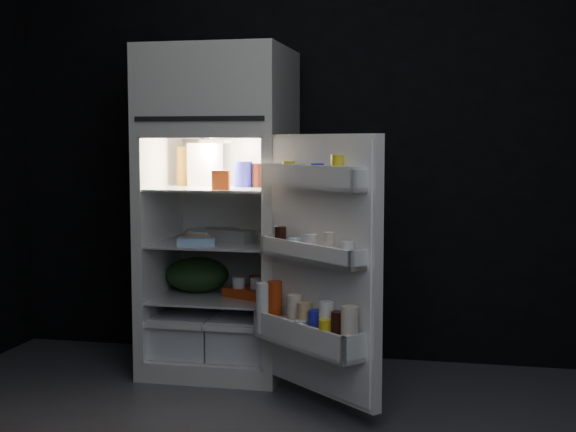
% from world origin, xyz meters
% --- Properties ---
extents(wall_back, '(4.00, 0.00, 2.70)m').
position_xyz_m(wall_back, '(0.00, 1.70, 1.35)').
color(wall_back, black).
rests_on(wall_back, ground).
extents(wall_front, '(4.00, 0.00, 2.70)m').
position_xyz_m(wall_front, '(0.00, -1.70, 1.35)').
color(wall_front, black).
rests_on(wall_front, ground).
extents(refrigerator, '(0.76, 0.71, 1.78)m').
position_xyz_m(refrigerator, '(-0.61, 1.32, 0.96)').
color(refrigerator, white).
rests_on(refrigerator, ground).
extents(fridge_door, '(0.67, 0.62, 1.22)m').
position_xyz_m(fridge_door, '(0.05, 0.69, 0.68)').
color(fridge_door, white).
rests_on(fridge_door, ground).
extents(milk_jug, '(0.17, 0.17, 0.24)m').
position_xyz_m(milk_jug, '(-0.71, 1.35, 1.15)').
color(milk_jug, white).
rests_on(milk_jug, refrigerator).
extents(mayo_jar, '(0.13, 0.13, 0.14)m').
position_xyz_m(mayo_jar, '(-0.48, 1.29, 1.10)').
color(mayo_jar, '#2025AE').
rests_on(mayo_jar, refrigerator).
extents(jam_jar, '(0.13, 0.13, 0.13)m').
position_xyz_m(jam_jar, '(-0.38, 1.30, 1.09)').
color(jam_jar, black).
rests_on(jam_jar, refrigerator).
extents(amber_bottle, '(0.09, 0.09, 0.22)m').
position_xyz_m(amber_bottle, '(-0.85, 1.40, 1.14)').
color(amber_bottle, orange).
rests_on(amber_bottle, refrigerator).
extents(small_carton, '(0.10, 0.08, 0.10)m').
position_xyz_m(small_carton, '(-0.53, 1.05, 1.08)').
color(small_carton, '#F25A1C').
rests_on(small_carton, refrigerator).
extents(egg_carton, '(0.29, 0.20, 0.07)m').
position_xyz_m(egg_carton, '(-0.54, 1.24, 0.76)').
color(egg_carton, gray).
rests_on(egg_carton, refrigerator).
extents(pie, '(0.35, 0.35, 0.04)m').
position_xyz_m(pie, '(-0.68, 1.40, 0.75)').
color(pie, tan).
rests_on(pie, refrigerator).
extents(flat_package, '(0.22, 0.14, 0.04)m').
position_xyz_m(flat_package, '(-0.68, 1.08, 0.75)').
color(flat_package, '#96C2E8').
rests_on(flat_package, refrigerator).
extents(wrapped_pkg, '(0.15, 0.14, 0.05)m').
position_xyz_m(wrapped_pkg, '(-0.36, 1.42, 0.75)').
color(wrapped_pkg, beige).
rests_on(wrapped_pkg, refrigerator).
extents(produce_bag, '(0.43, 0.39, 0.20)m').
position_xyz_m(produce_bag, '(-0.76, 1.33, 0.52)').
color(produce_bag, '#193815').
rests_on(produce_bag, refrigerator).
extents(yogurt_tray, '(0.31, 0.24, 0.05)m').
position_xyz_m(yogurt_tray, '(-0.43, 1.24, 0.45)').
color(yogurt_tray, '#BB3710').
rests_on(yogurt_tray, refrigerator).
extents(small_can_red, '(0.06, 0.06, 0.09)m').
position_xyz_m(small_can_red, '(-0.45, 1.41, 0.47)').
color(small_can_red, '#BB3710').
rests_on(small_can_red, refrigerator).
extents(small_can_silver, '(0.09, 0.09, 0.09)m').
position_xyz_m(small_can_silver, '(-0.33, 1.43, 0.47)').
color(small_can_silver, silver).
rests_on(small_can_silver, refrigerator).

